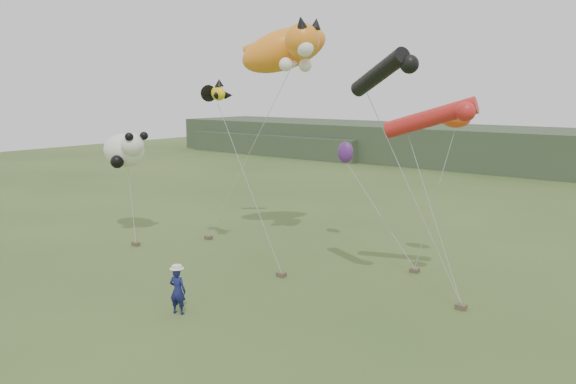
# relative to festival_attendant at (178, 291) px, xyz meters

# --- Properties ---
(ground) EXTENTS (120.00, 120.00, 0.00)m
(ground) POSITION_rel_festival_attendant_xyz_m (0.29, 1.02, -0.84)
(ground) COLOR #385123
(ground) RESTS_ON ground
(headland) EXTENTS (90.00, 13.00, 4.00)m
(headland) POSITION_rel_festival_attendant_xyz_m (-2.82, 45.71, 1.09)
(headland) COLOR #2D3D28
(headland) RESTS_ON ground
(festival_attendant) EXTENTS (0.71, 0.57, 1.67)m
(festival_attendant) POSITION_rel_festival_attendant_xyz_m (0.00, 0.00, 0.00)
(festival_attendant) COLOR #151952
(festival_attendant) RESTS_ON ground
(sandbag_anchors) EXTENTS (16.49, 5.11, 0.19)m
(sandbag_anchors) POSITION_rel_festival_attendant_xyz_m (-0.51, 6.68, -0.74)
(sandbag_anchors) COLOR brown
(sandbag_anchors) RESTS_ON ground
(cat_kite) EXTENTS (5.84, 4.74, 3.27)m
(cat_kite) POSITION_rel_festival_attendant_xyz_m (-3.04, 10.02, 8.94)
(cat_kite) COLOR orange
(cat_kite) RESTS_ON ground
(fish_kite) EXTENTS (2.16, 1.42, 1.04)m
(fish_kite) POSITION_rel_festival_attendant_xyz_m (-4.45, 6.30, 6.78)
(fish_kite) COLOR yellow
(fish_kite) RESTS_ON ground
(tube_kites) EXTENTS (4.69, 3.77, 3.35)m
(tube_kites) POSITION_rel_festival_attendant_xyz_m (5.15, 7.27, 6.61)
(tube_kites) COLOR black
(tube_kites) RESTS_ON ground
(panda_kite) EXTENTS (3.16, 2.04, 1.96)m
(panda_kite) POSITION_rel_festival_attendant_xyz_m (-10.82, 5.82, 3.77)
(panda_kite) COLOR white
(panda_kite) RESTS_ON ground
(misc_kites) EXTENTS (6.94, 1.36, 2.76)m
(misc_kites) POSITION_rel_festival_attendant_xyz_m (2.91, 10.99, 4.92)
(misc_kites) COLOR #EA4A15
(misc_kites) RESTS_ON ground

